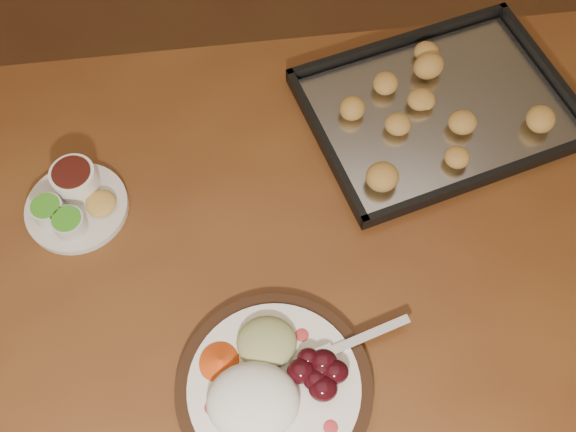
{
  "coord_description": "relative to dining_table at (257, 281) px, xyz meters",
  "views": [
    {
      "loc": [
        0.31,
        -0.52,
        1.68
      ],
      "look_at": [
        0.32,
        -0.04,
        0.77
      ],
      "focal_mm": 40.0,
      "sensor_mm": 36.0,
      "label": 1
    }
  ],
  "objects": [
    {
      "name": "ground",
      "position": [
        -0.27,
        0.1,
        -0.65
      ],
      "size": [
        4.0,
        4.0,
        0.0
      ],
      "primitive_type": "plane",
      "color": "brown",
      "rests_on": "ground"
    },
    {
      "name": "dining_table",
      "position": [
        0.0,
        0.0,
        0.0
      ],
      "size": [
        1.59,
        1.06,
        0.75
      ],
      "rotation": [
        0.0,
        0.0,
        0.11
      ],
      "color": "brown",
      "rests_on": "ground"
    },
    {
      "name": "dinner_plate",
      "position": [
        0.02,
        -0.21,
        0.12
      ],
      "size": [
        0.34,
        0.28,
        0.06
      ],
      "rotation": [
        0.0,
        0.0,
        0.54
      ],
      "color": "black",
      "rests_on": "dining_table"
    },
    {
      "name": "condiment_saucer",
      "position": [
        -0.29,
        0.1,
        0.12
      ],
      "size": [
        0.17,
        0.17,
        0.06
      ],
      "rotation": [
        0.0,
        0.0,
        -0.26
      ],
      "color": "silver",
      "rests_on": "dining_table"
    },
    {
      "name": "baking_tray",
      "position": [
        0.33,
        0.28,
        0.11
      ],
      "size": [
        0.54,
        0.47,
        0.05
      ],
      "rotation": [
        0.0,
        0.0,
        0.36
      ],
      "color": "black",
      "rests_on": "dining_table"
    }
  ]
}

